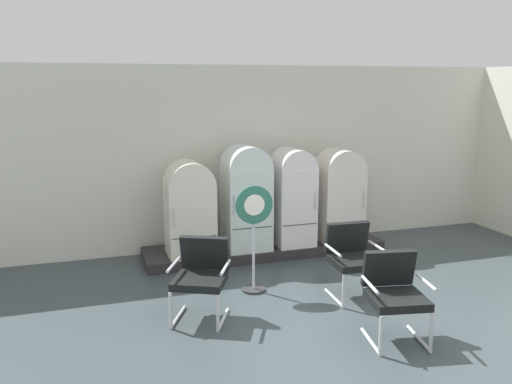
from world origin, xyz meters
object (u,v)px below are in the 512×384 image
at_px(armchair_center, 394,290).
at_px(refrigerator_3, 339,193).
at_px(refrigerator_2, 292,194).
at_px(refrigerator_1, 246,195).
at_px(armchair_left, 201,273).
at_px(sign_stand, 254,238).
at_px(armchair_right, 352,255).
at_px(refrigerator_0, 190,206).

bearing_deg(armchair_center, refrigerator_3, 74.04).
bearing_deg(refrigerator_2, armchair_center, -91.33).
bearing_deg(refrigerator_1, armchair_left, -120.52).
xyz_separation_m(refrigerator_2, sign_stand, (-1.10, -1.39, -0.25)).
height_order(refrigerator_3, armchair_left, refrigerator_3).
bearing_deg(armchair_right, armchair_center, -96.80).
xyz_separation_m(refrigerator_3, armchair_left, (-2.76, -1.93, -0.41)).
relative_size(refrigerator_1, armchair_left, 1.72).
relative_size(refrigerator_0, armchair_left, 1.51).
xyz_separation_m(armchair_right, armchair_center, (-0.15, -1.23, 0.00)).
bearing_deg(armchair_left, refrigerator_1, 59.48).
relative_size(armchair_left, armchair_center, 1.00).
bearing_deg(sign_stand, refrigerator_2, 51.61).
bearing_deg(armchair_right, refrigerator_1, 114.14).
xyz_separation_m(refrigerator_1, armchair_left, (-1.16, -1.96, -0.48)).
xyz_separation_m(refrigerator_2, armchair_center, (-0.07, -3.15, -0.44)).
distance_m(refrigerator_1, sign_stand, 1.44).
height_order(refrigerator_1, armchair_center, refrigerator_1).
xyz_separation_m(refrigerator_1, armchair_center, (0.71, -3.14, -0.48)).
relative_size(armchair_right, sign_stand, 0.66).
distance_m(refrigerator_1, refrigerator_2, 0.78).
distance_m(refrigerator_3, sign_stand, 2.35).
relative_size(armchair_left, armchair_right, 1.00).
bearing_deg(armchair_right, refrigerator_0, 132.87).
bearing_deg(armchair_right, refrigerator_3, 68.45).
bearing_deg(refrigerator_0, sign_stand, -66.67).
distance_m(refrigerator_0, refrigerator_2, 1.69).
distance_m(armchair_center, sign_stand, 2.05).
height_order(refrigerator_0, armchair_center, refrigerator_0).
relative_size(refrigerator_0, refrigerator_1, 0.88).
bearing_deg(sign_stand, refrigerator_0, 113.33).
bearing_deg(armchair_center, armchair_right, 83.20).
distance_m(refrigerator_1, armchair_right, 2.15).
distance_m(refrigerator_0, armchair_left, 2.00).
xyz_separation_m(refrigerator_2, refrigerator_3, (0.82, -0.04, -0.03)).
xyz_separation_m(refrigerator_2, armchair_right, (0.07, -1.92, -0.44)).
bearing_deg(refrigerator_2, refrigerator_0, -179.06).
height_order(refrigerator_2, armchair_left, refrigerator_2).
bearing_deg(refrigerator_1, refrigerator_2, 0.85).
xyz_separation_m(refrigerator_1, armchair_right, (0.86, -1.91, -0.48)).
bearing_deg(armchair_right, sign_stand, 155.47).
distance_m(refrigerator_1, refrigerator_3, 1.60).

